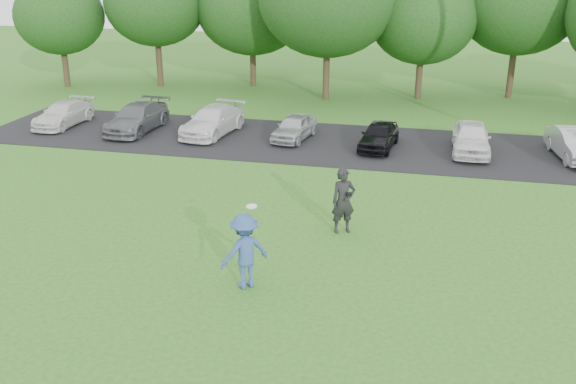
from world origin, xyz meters
name	(u,v)px	position (x,y,z in m)	size (l,w,h in m)	color
ground	(256,290)	(0.00, 0.00, 0.00)	(100.00, 100.00, 0.00)	#24671D
parking_lot	(337,144)	(0.00, 13.00, 0.01)	(32.00, 6.50, 0.03)	black
frisbee_player	(245,251)	(-0.31, 0.14, 0.97)	(1.41, 1.37, 2.17)	#314F8C
camera_bystander	(343,201)	(1.55, 3.96, 0.98)	(0.85, 0.75, 1.97)	black
parked_cars	(310,128)	(-1.23, 13.05, 0.62)	(27.73, 4.57, 1.26)	silver
tree_row	(396,8)	(1.51, 22.76, 4.91)	(42.39, 9.85, 8.64)	#38281C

